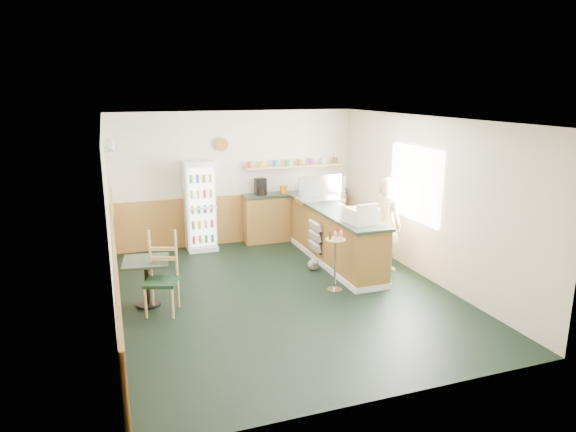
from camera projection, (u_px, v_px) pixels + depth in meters
name	position (u px, v px, depth m)	size (l,w,h in m)	color
ground	(285.00, 293.00, 8.05)	(6.00, 6.00, 0.00)	black
room_envelope	(256.00, 191.00, 8.28)	(5.04, 6.02, 2.72)	beige
service_counter	(335.00, 239.00, 9.36)	(0.68, 3.01, 1.01)	#A37334
back_counter	(294.00, 214.00, 10.87)	(2.24, 0.42, 1.69)	#A37334
drinks_fridge	(200.00, 206.00, 10.08)	(0.58, 0.52, 1.76)	white
display_case	(320.00, 189.00, 9.84)	(0.88, 0.46, 0.50)	silver
cash_register	(362.00, 216.00, 8.29)	(0.42, 0.44, 0.24)	beige
shopkeeper	(386.00, 224.00, 8.97)	(0.55, 0.40, 1.65)	tan
condiment_stand	(335.00, 252.00, 8.03)	(0.32, 0.32, 0.99)	silver
newspaper_rack	(315.00, 237.00, 9.32)	(0.09, 0.48, 0.55)	black
cafe_table	(147.00, 274.00, 7.50)	(0.72, 0.72, 0.71)	black
cafe_chair	(160.00, 270.00, 7.31)	(0.56, 0.56, 1.18)	black
dog_doorstop	(314.00, 264.00, 9.05)	(0.19, 0.25, 0.23)	gray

